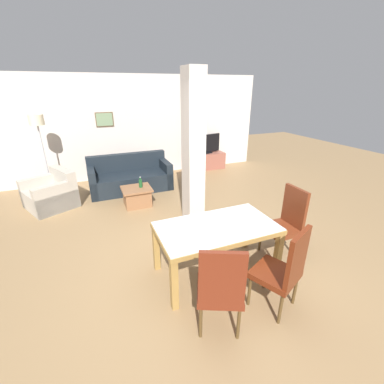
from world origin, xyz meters
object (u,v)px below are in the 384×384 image
at_px(armchair, 52,194).
at_px(tv_screen, 205,145).
at_px(dining_table, 216,236).
at_px(sofa, 130,178).
at_px(floor_lamp, 38,129).
at_px(bottle, 141,183).
at_px(dining_chair_near_right, 284,269).
at_px(tv_stand, 205,161).
at_px(dining_chair_head_right, 286,220).
at_px(coffee_table, 137,196).
at_px(dining_chair_near_left, 220,287).

xyz_separation_m(armchair, tv_screen, (4.13, 1.18, 0.50)).
xyz_separation_m(dining_table, sofa, (-0.52, 3.58, -0.29)).
bearing_deg(floor_lamp, bottle, -36.74).
relative_size(dining_chair_near_right, sofa, 0.55).
xyz_separation_m(armchair, tv_stand, (4.13, 1.18, -0.03)).
bearing_deg(bottle, tv_stand, 37.32).
bearing_deg(tv_stand, dining_chair_near_right, -106.06).
relative_size(dining_chair_head_right, tv_screen, 0.99).
relative_size(dining_chair_head_right, coffee_table, 1.73).
height_order(dining_table, bottle, dining_table).
bearing_deg(dining_chair_near_left, tv_stand, 91.46).
relative_size(armchair, coffee_table, 1.92).
height_order(sofa, armchair, sofa).
bearing_deg(tv_stand, coffee_table, -143.60).
xyz_separation_m(tv_stand, floor_lamp, (-4.21, -0.40, 1.29)).
height_order(bottle, tv_stand, bottle).
distance_m(dining_chair_head_right, bottle, 3.06).
bearing_deg(coffee_table, bottle, 8.08).
relative_size(sofa, tv_stand, 1.54).
distance_m(dining_chair_near_left, dining_chair_near_right, 0.77).
height_order(dining_chair_head_right, coffee_table, dining_chair_head_right).
distance_m(dining_table, armchair, 3.93).
bearing_deg(tv_stand, bottle, -142.68).
relative_size(dining_chair_near_left, floor_lamp, 0.58).
xyz_separation_m(dining_chair_near_right, floor_lamp, (-2.71, 4.83, 0.97)).
xyz_separation_m(armchair, bottle, (1.78, -0.61, 0.21)).
relative_size(armchair, tv_stand, 0.94).
bearing_deg(bottle, dining_chair_near_right, -76.22).
height_order(dining_chair_near_left, tv_stand, dining_chair_near_left).
relative_size(bottle, tv_stand, 0.19).
distance_m(dining_chair_head_right, armchair, 4.69).
xyz_separation_m(sofa, tv_stand, (2.41, 0.81, -0.04)).
bearing_deg(armchair, dining_chair_near_left, 178.36).
height_order(coffee_table, bottle, bottle).
distance_m(dining_chair_near_right, tv_screen, 5.45).
xyz_separation_m(dining_table, bottle, (-0.46, 2.60, -0.09)).
height_order(dining_chair_near_right, armchair, dining_chair_near_right).
bearing_deg(dining_chair_near_left, tv_screen, 91.46).
xyz_separation_m(dining_chair_near_left, dining_chair_near_right, (0.77, -0.02, 0.00)).
height_order(dining_table, dining_chair_near_left, dining_chair_near_left).
relative_size(tv_stand, floor_lamp, 0.68).
height_order(armchair, tv_screen, tv_screen).
bearing_deg(dining_chair_head_right, dining_chair_near_right, 137.36).
distance_m(dining_chair_near_left, sofa, 4.41).
relative_size(dining_chair_near_left, tv_screen, 0.99).
bearing_deg(sofa, floor_lamp, -12.77).
height_order(tv_stand, floor_lamp, floor_lamp).
xyz_separation_m(dining_chair_near_left, dining_chair_head_right, (1.55, 0.83, 0.00)).
height_order(tv_screen, floor_lamp, floor_lamp).
distance_m(dining_chair_near_right, coffee_table, 3.57).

